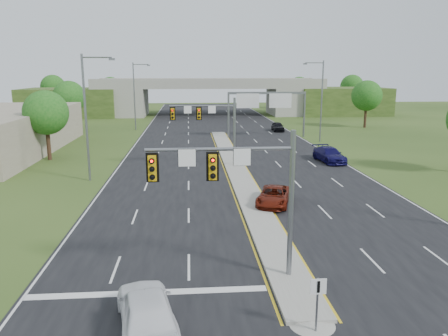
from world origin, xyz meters
name	(u,v)px	position (x,y,z in m)	size (l,w,h in m)	color
ground	(289,277)	(0.00, 0.00, 0.00)	(240.00, 240.00, 0.00)	#2D4418
road	(226,149)	(0.00, 35.00, 0.01)	(24.00, 160.00, 0.02)	black
median	(236,169)	(0.00, 23.00, 0.10)	(2.00, 54.00, 0.16)	gray
median_nose	(312,323)	(0.00, -4.00, 0.10)	(2.00, 2.00, 0.16)	gray
lane_markings	(225,159)	(-0.60, 28.91, 0.02)	(23.72, 160.00, 0.01)	gold
signal_mast_near	(242,182)	(-2.26, -0.07, 4.73)	(6.62, 0.60, 7.00)	slate
signal_mast_far	(212,121)	(-2.26, 24.93, 4.73)	(6.62, 0.60, 7.00)	slate
keep_right_sign	(318,296)	(0.00, -4.53, 1.52)	(0.60, 0.13, 2.20)	slate
sign_gantry	(266,102)	(6.68, 44.92, 5.24)	(11.58, 0.44, 6.67)	slate
overpass	(209,99)	(0.00, 80.00, 3.55)	(80.00, 14.00, 8.10)	gray
lightpole_l_mid	(88,112)	(-13.30, 20.00, 6.10)	(2.85, 0.25, 11.00)	slate
lightpole_l_far	(135,93)	(-13.30, 55.00, 6.10)	(2.85, 0.25, 11.00)	slate
lightpole_r_far	(320,97)	(13.30, 40.00, 6.10)	(2.85, 0.25, 11.00)	slate
tree_l_near	(46,113)	(-20.00, 30.00, 5.18)	(4.80, 4.80, 7.60)	#382316
tree_l_mid	(69,97)	(-24.00, 55.00, 5.51)	(5.20, 5.20, 8.12)	#382316
tree_r_mid	(367,96)	(26.00, 55.00, 5.51)	(5.20, 5.20, 8.12)	#382316
tree_back_a	(53,87)	(-38.00, 94.00, 5.84)	(6.00, 6.00, 8.85)	#382316
tree_back_b	(111,88)	(-24.00, 94.00, 5.51)	(5.60, 5.60, 8.32)	#382316
tree_back_c	(299,88)	(24.00, 94.00, 5.51)	(5.60, 5.60, 8.32)	#382316
tree_back_d	(352,86)	(38.00, 94.00, 5.84)	(6.00, 6.00, 8.85)	#382316
car_white	(147,310)	(-6.26, -3.87, 0.87)	(2.00, 4.97, 1.69)	white
car_far_a	(274,196)	(1.50, 11.44, 0.67)	(2.17, 4.71, 1.31)	#5C1509
car_far_b	(329,155)	(10.43, 26.34, 0.80)	(2.19, 5.39, 1.56)	#0E0B43
car_far_c	(278,127)	(9.91, 51.58, 0.75)	(1.73, 4.30, 1.47)	black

